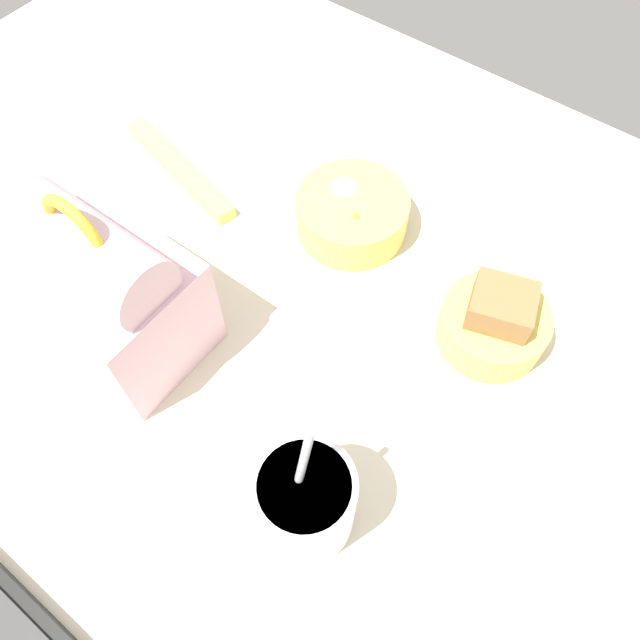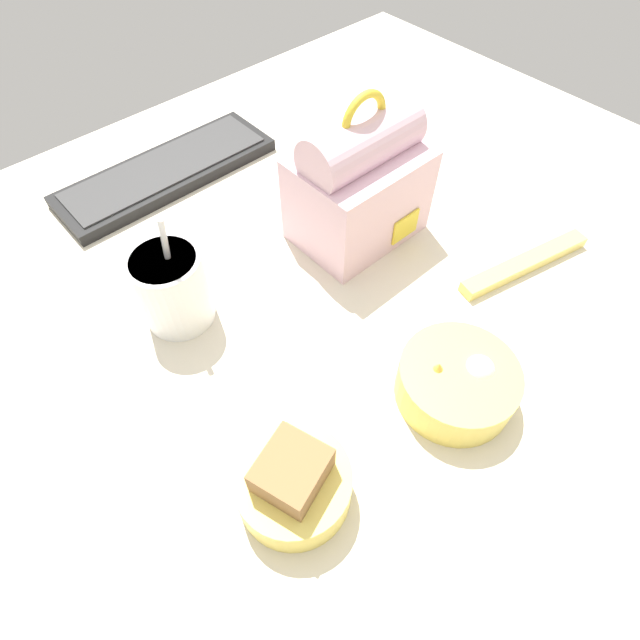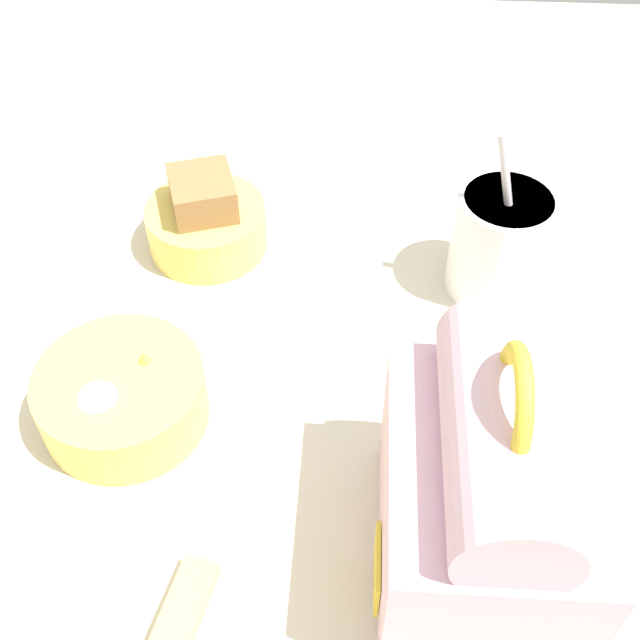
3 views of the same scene
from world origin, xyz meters
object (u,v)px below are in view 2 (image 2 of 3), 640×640
object	(u,v)px
bento_bowl_sandwich	(293,483)
chopstick_case	(525,264)
soup_cup	(172,287)
bento_bowl_snacks	(456,382)
keyboard	(167,171)
lunch_bag	(359,185)

from	to	relation	value
bento_bowl_sandwich	chopstick_case	xyz separation A→B (cm)	(42.79, 2.48, -2.18)
soup_cup	bento_bowl_snacks	distance (cm)	34.30
keyboard	lunch_bag	distance (cm)	32.77
lunch_bag	chopstick_case	distance (cm)	24.77
keyboard	soup_cup	bearing A→B (deg)	-118.32
bento_bowl_sandwich	bento_bowl_snacks	world-z (taller)	bento_bowl_sandwich
bento_bowl_sandwich	bento_bowl_snacks	distance (cm)	20.64
bento_bowl_sandwich	keyboard	bearing A→B (deg)	71.40
soup_cup	chopstick_case	size ratio (longest dim) A/B	0.82
keyboard	bento_bowl_sandwich	bearing A→B (deg)	-108.60
soup_cup	chopstick_case	distance (cm)	46.03
chopstick_case	bento_bowl_snacks	bearing A→B (deg)	-165.51
keyboard	soup_cup	size ratio (longest dim) A/B	2.06
bento_bowl_snacks	keyboard	bearing A→B (deg)	93.02
bento_bowl_snacks	chopstick_case	size ratio (longest dim) A/B	0.63
keyboard	lunch_bag	world-z (taller)	lunch_bag
soup_cup	bento_bowl_sandwich	distance (cm)	27.01
soup_cup	keyboard	bearing A→B (deg)	61.68
lunch_bag	chopstick_case	xyz separation A→B (cm)	(11.99, -20.36, -7.45)
lunch_bag	soup_cup	bearing A→B (deg)	171.99
bento_bowl_sandwich	chopstick_case	bearing A→B (deg)	3.32
soup_cup	chopstick_case	xyz separation A→B (cm)	(38.93, -24.15, -4.47)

